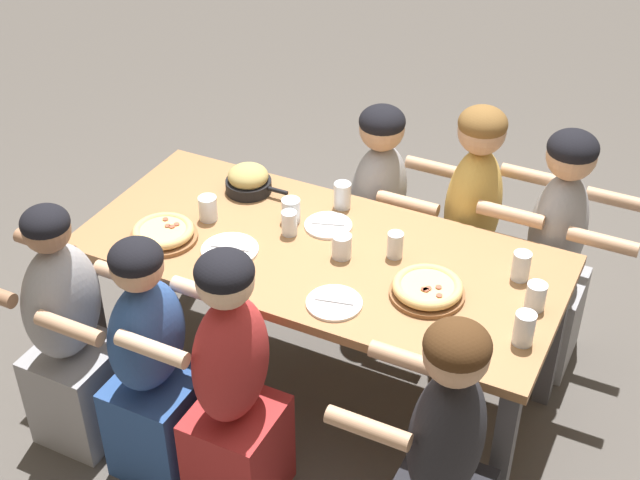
# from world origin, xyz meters

# --- Properties ---
(ground_plane) EXTENTS (18.00, 18.00, 0.00)m
(ground_plane) POSITION_xyz_m (0.00, 0.00, 0.00)
(ground_plane) COLOR #514C47
(ground_plane) RESTS_ON ground
(dining_table) EXTENTS (1.96, 0.88, 0.77)m
(dining_table) POSITION_xyz_m (0.00, 0.00, 0.69)
(dining_table) COLOR #996B42
(dining_table) RESTS_ON ground
(pizza_board_main) EXTENTS (0.29, 0.29, 0.06)m
(pizza_board_main) POSITION_xyz_m (0.49, -0.08, 0.80)
(pizza_board_main) COLOR brown
(pizza_board_main) RESTS_ON dining_table
(pizza_board_second) EXTENTS (0.28, 0.28, 0.06)m
(pizza_board_second) POSITION_xyz_m (-0.61, -0.21, 0.80)
(pizza_board_second) COLOR brown
(pizza_board_second) RESTS_ON dining_table
(skillet_bowl) EXTENTS (0.30, 0.21, 0.13)m
(skillet_bowl) POSITION_xyz_m (-0.48, 0.27, 0.83)
(skillet_bowl) COLOR black
(skillet_bowl) RESTS_ON dining_table
(empty_plate_a) EXTENTS (0.20, 0.20, 0.02)m
(empty_plate_a) POSITION_xyz_m (-0.04, 0.17, 0.78)
(empty_plate_a) COLOR white
(empty_plate_a) RESTS_ON dining_table
(empty_plate_b) EXTENTS (0.23, 0.23, 0.02)m
(empty_plate_b) POSITION_xyz_m (-0.32, -0.17, 0.78)
(empty_plate_b) COLOR white
(empty_plate_b) RESTS_ON dining_table
(empty_plate_c) EXTENTS (0.21, 0.21, 0.02)m
(empty_plate_c) POSITION_xyz_m (0.20, -0.29, 0.78)
(empty_plate_c) COLOR white
(empty_plate_c) RESTS_ON dining_table
(drinking_glass_a) EXTENTS (0.08, 0.08, 0.10)m
(drinking_glass_a) POSITION_xyz_m (-0.20, 0.14, 0.82)
(drinking_glass_a) COLOR silver
(drinking_glass_a) RESTS_ON dining_table
(drinking_glass_b) EXTENTS (0.08, 0.08, 0.10)m
(drinking_glass_b) POSITION_xyz_m (0.10, 0.00, 0.81)
(drinking_glass_b) COLOR silver
(drinking_glass_b) RESTS_ON dining_table
(drinking_glass_c) EXTENTS (0.07, 0.07, 0.12)m
(drinking_glass_c) POSITION_xyz_m (0.78, 0.18, 0.82)
(drinking_glass_c) COLOR silver
(drinking_glass_c) RESTS_ON dining_table
(drinking_glass_d) EXTENTS (0.07, 0.07, 0.12)m
(drinking_glass_d) POSITION_xyz_m (-0.06, 0.33, 0.82)
(drinking_glass_d) COLOR silver
(drinking_glass_d) RESTS_ON dining_table
(drinking_glass_e) EXTENTS (0.07, 0.07, 0.13)m
(drinking_glass_e) POSITION_xyz_m (0.89, -0.18, 0.83)
(drinking_glass_e) COLOR silver
(drinking_glass_e) RESTS_ON dining_table
(drinking_glass_f) EXTENTS (0.08, 0.08, 0.11)m
(drinking_glass_f) POSITION_xyz_m (0.87, 0.02, 0.83)
(drinking_glass_f) COLOR silver
(drinking_glass_f) RESTS_ON dining_table
(drinking_glass_g) EXTENTS (0.07, 0.07, 0.11)m
(drinking_glass_g) POSITION_xyz_m (-0.17, 0.05, 0.82)
(drinking_glass_g) COLOR silver
(drinking_glass_g) RESTS_ON dining_table
(drinking_glass_h) EXTENTS (0.08, 0.08, 0.11)m
(drinking_glass_h) POSITION_xyz_m (-0.53, -0.01, 0.82)
(drinking_glass_h) COLOR silver
(drinking_glass_h) RESTS_ON dining_table
(drinking_glass_i) EXTENTS (0.06, 0.06, 0.11)m
(drinking_glass_i) POSITION_xyz_m (0.29, 0.10, 0.83)
(drinking_glass_i) COLOR silver
(drinking_glass_i) RESTS_ON dining_table
(diner_far_right) EXTENTS (0.51, 0.40, 1.19)m
(diner_far_right) POSITION_xyz_m (0.82, 0.66, 0.55)
(diner_far_right) COLOR #99999E
(diner_far_right) RESTS_ON ground
(diner_far_center) EXTENTS (0.51, 0.40, 1.11)m
(diner_far_center) POSITION_xyz_m (-0.01, 0.66, 0.52)
(diner_far_center) COLOR #99999E
(diner_far_center) RESTS_ON ground
(diner_near_midleft) EXTENTS (0.51, 0.40, 1.11)m
(diner_near_midleft) POSITION_xyz_m (-0.40, -0.66, 0.51)
(diner_near_midleft) COLOR #2D5193
(diner_near_midleft) RESTS_ON ground
(diner_far_midright) EXTENTS (0.51, 0.40, 1.21)m
(diner_far_midright) POSITION_xyz_m (0.44, 0.66, 0.56)
(diner_far_midright) COLOR gold
(diner_far_midright) RESTS_ON ground
(diner_near_center) EXTENTS (0.51, 0.40, 1.17)m
(diner_near_center) POSITION_xyz_m (-0.03, -0.66, 0.54)
(diner_near_center) COLOR #B22D2D
(diner_near_center) RESTS_ON ground
(diner_near_left) EXTENTS (0.51, 0.40, 1.13)m
(diner_near_left) POSITION_xyz_m (-0.79, -0.66, 0.51)
(diner_near_left) COLOR #99999E
(diner_near_left) RESTS_ON ground
(diner_near_right) EXTENTS (0.51, 0.40, 1.17)m
(diner_near_right) POSITION_xyz_m (0.78, -0.66, 0.55)
(diner_near_right) COLOR #232328
(diner_near_right) RESTS_ON ground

